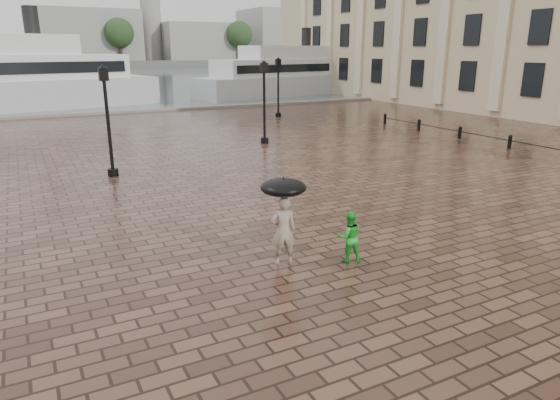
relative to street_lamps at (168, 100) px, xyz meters
name	(u,v)px	position (x,y,z in m)	size (l,w,h in m)	color
ground	(375,224)	(1.50, -17.50, -2.33)	(300.00, 300.00, 0.00)	#362018
harbour_water	(70,78)	(1.50, 74.50, -2.33)	(240.00, 240.00, 0.00)	#465256
quay_edge	(141,112)	(1.50, 14.50, -2.33)	(80.00, 0.60, 0.30)	slate
far_shore	(47,64)	(1.50, 142.50, -1.33)	(300.00, 60.00, 2.00)	#4C4C47
distant_skyline	(208,35)	(49.64, 132.50, 7.13)	(102.50, 22.00, 33.00)	gray
far_trees	(48,32)	(1.50, 120.50, 7.09)	(188.00, 8.00, 13.50)	#2D2119
bollard_row	(510,141)	(15.50, -11.00, -1.93)	(0.22, 21.22, 0.73)	black
street_lamps	(168,100)	(0.00, 0.00, 0.00)	(21.44, 14.44, 4.40)	black
adult_pedestrian	(283,231)	(-2.32, -18.77, -1.46)	(0.63, 0.42, 1.74)	gray
child_pedestrian	(349,237)	(-0.80, -19.39, -1.68)	(0.63, 0.49, 1.30)	green
ferry_near	(0,80)	(-8.85, 21.14, 0.29)	(27.28, 11.90, 8.70)	#B8B8B8
ferry_far	(288,75)	(20.56, 23.64, -0.06)	(23.57, 9.94, 7.52)	#B8B8B8
umbrella	(283,187)	(-2.32, -18.77, -0.36)	(1.10, 1.10, 1.15)	black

